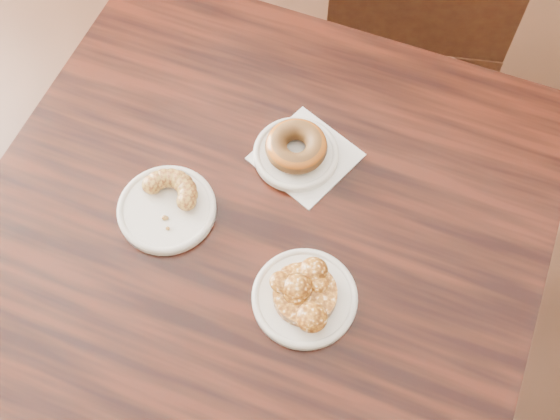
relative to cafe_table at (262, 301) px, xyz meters
The scene contains 9 objects.
floor 0.50m from the cafe_table, 60.51° to the left, with size 5.00×5.00×0.00m, color black.
cafe_table is the anchor object (origin of this frame).
napkin 0.41m from the cafe_table, 85.67° to the left, with size 0.16×0.16×0.00m, color white.
plate_donut 0.42m from the cafe_table, 91.28° to the left, with size 0.16×0.16×0.01m, color white.
plate_cruller 0.41m from the cafe_table, 163.73° to the right, with size 0.18×0.18×0.01m, color white.
plate_fritter 0.41m from the cafe_table, 31.42° to the right, with size 0.18×0.18×0.01m, color silver.
glazed_donut 0.44m from the cafe_table, 91.28° to the left, with size 0.11×0.11×0.04m, color #954D15.
apple_fritter 0.43m from the cafe_table, 31.42° to the right, with size 0.15×0.15×0.03m, color #431E07, non-canonical shape.
cruller_fragment 0.43m from the cafe_table, 163.73° to the right, with size 0.12×0.12×0.03m, color #5C2D12, non-canonical shape.
Camera 1 is at (0.13, -0.75, 1.86)m, focal length 45.00 mm.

